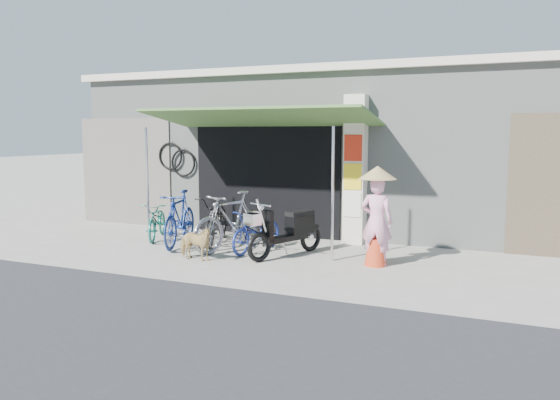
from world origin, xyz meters
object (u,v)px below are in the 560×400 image
at_px(bike_navy, 257,231).
at_px(moped, 288,231).
at_px(bike_teal, 158,221).
at_px(bike_blue, 180,218).
at_px(nun, 377,216).
at_px(street_dog, 195,243).
at_px(bike_silver, 232,221).
at_px(bike_black, 217,219).

distance_m(bike_navy, moped, 0.71).
height_order(bike_teal, bike_blue, bike_blue).
bearing_deg(bike_teal, nun, -29.98).
xyz_separation_m(street_dog, nun, (3.03, 0.87, 0.53)).
bearing_deg(nun, moped, -0.70).
relative_size(bike_teal, bike_silver, 0.79).
height_order(street_dog, moped, moped).
relative_size(street_dog, moped, 0.43).
distance_m(bike_blue, bike_navy, 1.67).
distance_m(bike_silver, street_dog, 1.05).
xyz_separation_m(bike_navy, street_dog, (-0.70, -1.11, -0.09)).
relative_size(bike_navy, street_dog, 2.06).
bearing_deg(street_dog, bike_blue, 47.91).
height_order(bike_silver, moped, bike_silver).
distance_m(street_dog, nun, 3.20).
xyz_separation_m(bike_teal, bike_navy, (2.49, -0.30, 0.01)).
xyz_separation_m(bike_navy, nun, (2.34, -0.24, 0.45)).
xyz_separation_m(bike_teal, bike_silver, (2.01, -0.41, 0.18)).
height_order(moped, nun, nun).
xyz_separation_m(bike_blue, bike_black, (0.55, 0.52, -0.05)).
height_order(bike_silver, nun, nun).
xyz_separation_m(bike_black, moped, (1.79, -0.55, -0.03)).
bearing_deg(bike_silver, bike_teal, -171.98).
xyz_separation_m(bike_navy, moped, (0.69, -0.15, 0.07)).
height_order(bike_black, bike_silver, bike_silver).
bearing_deg(bike_blue, nun, -16.57).
distance_m(bike_blue, bike_black, 0.76).
xyz_separation_m(bike_blue, nun, (3.99, -0.12, 0.30)).
relative_size(bike_navy, nun, 0.89).
bearing_deg(bike_blue, bike_black, 28.39).
relative_size(bike_black, moped, 1.10).
height_order(bike_blue, street_dog, bike_blue).
height_order(bike_teal, moped, moped).
bearing_deg(street_dog, bike_teal, 55.71).
relative_size(bike_black, bike_navy, 1.24).
distance_m(bike_teal, bike_blue, 0.94).
height_order(bike_silver, street_dog, bike_silver).
bearing_deg(moped, bike_black, -172.80).
bearing_deg(bike_blue, street_dog, -60.80).
xyz_separation_m(street_dog, moped, (1.38, 0.96, 0.16)).
bearing_deg(street_dog, moped, -51.36).
relative_size(bike_teal, bike_black, 0.79).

